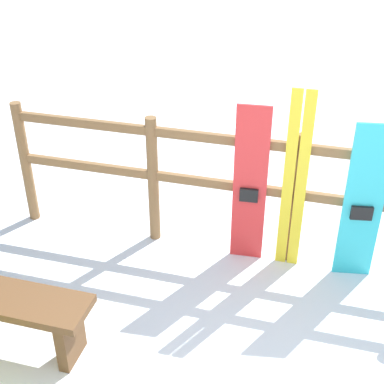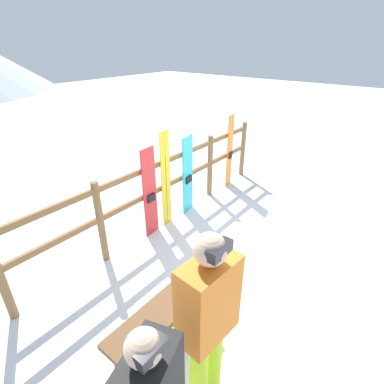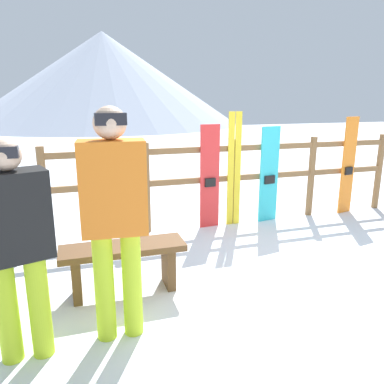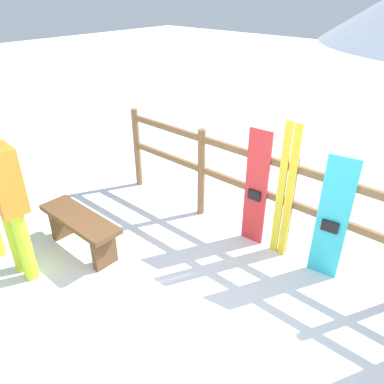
{
  "view_description": "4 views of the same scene",
  "coord_description": "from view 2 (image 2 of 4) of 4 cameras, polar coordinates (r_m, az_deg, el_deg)",
  "views": [
    {
      "loc": [
        0.17,
        -2.11,
        2.96
      ],
      "look_at": [
        -0.73,
        1.12,
        0.99
      ],
      "focal_mm": 50.0,
      "sensor_mm": 36.0,
      "label": 1
    },
    {
      "loc": [
        -3.19,
        -1.26,
        2.83
      ],
      "look_at": [
        -0.24,
        1.08,
        0.9
      ],
      "focal_mm": 28.0,
      "sensor_mm": 36.0,
      "label": 2
    },
    {
      "loc": [
        -2.15,
        -3.01,
        1.8
      ],
      "look_at": [
        -0.93,
        0.89,
        0.76
      ],
      "focal_mm": 35.0,
      "sensor_mm": 36.0,
      "label": 3
    },
    {
      "loc": [
        1.57,
        -1.57,
        2.82
      ],
      "look_at": [
        -0.64,
        0.92,
        0.95
      ],
      "focal_mm": 35.0,
      "sensor_mm": 36.0,
      "label": 4
    }
  ],
  "objects": [
    {
      "name": "ground_plane",
      "position": [
        4.45,
        13.23,
        -13.24
      ],
      "size": [
        40.0,
        40.0,
        0.0
      ],
      "primitive_type": "plane",
      "color": "white"
    },
    {
      "name": "snowboard_red",
      "position": [
        4.63,
        -8.03,
        -0.27
      ],
      "size": [
        0.28,
        0.07,
        1.45
      ],
      "color": "red",
      "rests_on": "ground"
    },
    {
      "name": "fence",
      "position": [
        4.91,
        -5.18,
        1.65
      ],
      "size": [
        5.23,
        0.1,
        1.22
      ],
      "color": "brown",
      "rests_on": "ground"
    },
    {
      "name": "snowboard_orange",
      "position": [
        6.28,
        7.2,
        7.64
      ],
      "size": [
        0.27,
        0.09,
        1.51
      ],
      "color": "orange",
      "rests_on": "ground"
    },
    {
      "name": "bench",
      "position": [
        3.23,
        -6.35,
        -23.48
      ],
      "size": [
        1.14,
        0.36,
        0.47
      ],
      "color": "brown",
      "rests_on": "ground"
    },
    {
      "name": "ski_pair_yellow",
      "position": [
        4.82,
        -5.03,
        2.23
      ],
      "size": [
        0.19,
        0.02,
        1.61
      ],
      "color": "yellow",
      "rests_on": "ground"
    },
    {
      "name": "person_orange",
      "position": [
        2.38,
        3.05,
        -22.7
      ],
      "size": [
        0.48,
        0.29,
        1.74
      ],
      "color": "#B7D826",
      "rests_on": "ground"
    },
    {
      "name": "snowboard_cyan",
      "position": [
        5.24,
        -0.82,
        3.15
      ],
      "size": [
        0.31,
        0.09,
        1.4
      ],
      "color": "#2DBFCC",
      "rests_on": "ground"
    }
  ]
}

